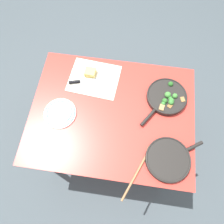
{
  "coord_description": "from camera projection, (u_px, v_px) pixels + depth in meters",
  "views": [
    {
      "loc": [
        -0.07,
        0.52,
        2.09
      ],
      "look_at": [
        0.0,
        0.0,
        0.75
      ],
      "focal_mm": 32.0,
      "sensor_mm": 36.0,
      "label": 1
    }
  ],
  "objects": [
    {
      "name": "skillet_eggs",
      "position": [
        168.0,
        159.0,
        1.31
      ],
      "size": [
        0.38,
        0.31,
        0.04
      ],
      "rotation": [
        0.0,
        0.0,
        3.72
      ],
      "color": "black",
      "rests_on": "dining_table_red"
    },
    {
      "name": "parchment_sheet",
      "position": [
        94.0,
        78.0,
        1.56
      ],
      "size": [
        0.41,
        0.34,
        0.0
      ],
      "color": "silver",
      "rests_on": "dining_table_red"
    },
    {
      "name": "skillet_broccoli",
      "position": [
        167.0,
        97.0,
        1.48
      ],
      "size": [
        0.33,
        0.41,
        0.07
      ],
      "rotation": [
        0.0,
        0.0,
        0.98
      ],
      "color": "black",
      "rests_on": "dining_table_red"
    },
    {
      "name": "wooden_spoon",
      "position": [
        141.0,
        165.0,
        1.31
      ],
      "size": [
        0.19,
        0.39,
        0.02
      ],
      "rotation": [
        0.0,
        0.0,
        4.3
      ],
      "color": "#996B42",
      "rests_on": "dining_table_red"
    },
    {
      "name": "ground_plane",
      "position": [
        112.0,
        138.0,
        2.14
      ],
      "size": [
        14.0,
        14.0,
        0.0
      ],
      "primitive_type": "plane",
      "color": "#424C51"
    },
    {
      "name": "cheese_block",
      "position": [
        90.0,
        72.0,
        1.56
      ],
      "size": [
        0.09,
        0.08,
        0.05
      ],
      "color": "#E0C15B",
      "rests_on": "dining_table_red"
    },
    {
      "name": "dining_table_red",
      "position": [
        112.0,
        117.0,
        1.53
      ],
      "size": [
        1.2,
        0.92,
        0.73
      ],
      "color": "red",
      "rests_on": "ground_plane"
    },
    {
      "name": "dinner_plate_stack",
      "position": [
        60.0,
        113.0,
        1.44
      ],
      "size": [
        0.23,
        0.23,
        0.03
      ],
      "color": "white",
      "rests_on": "dining_table_red"
    },
    {
      "name": "grater_knife",
      "position": [
        83.0,
        81.0,
        1.55
      ],
      "size": [
        0.29,
        0.11,
        0.02
      ],
      "rotation": [
        0.0,
        0.0,
        3.43
      ],
      "color": "silver",
      "rests_on": "dining_table_red"
    }
  ]
}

